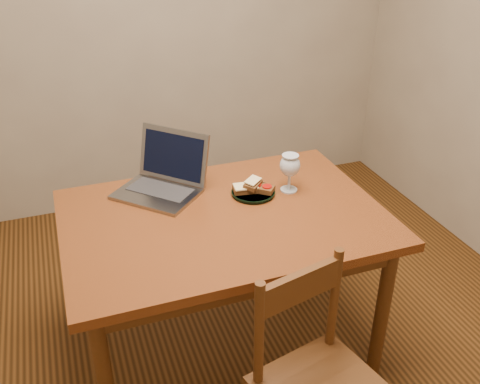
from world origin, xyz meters
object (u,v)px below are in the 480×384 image
object	(u,v)px
chair	(319,377)
laptop	(165,175)
table	(224,232)
milk_glass	(290,173)
plate	(253,193)

from	to	relation	value
chair	laptop	size ratio (longest dim) A/B	1.04
table	chair	xyz separation A→B (m)	(0.11, -0.67, -0.19)
chair	milk_glass	distance (m)	0.88
table	milk_glass	distance (m)	0.39
milk_glass	laptop	world-z (taller)	laptop
chair	laptop	bearing A→B (deg)	93.14
plate	laptop	world-z (taller)	laptop
laptop	milk_glass	bearing A→B (deg)	24.26
plate	table	bearing A→B (deg)	-145.72
milk_glass	laptop	distance (m)	0.55
chair	plate	distance (m)	0.84
table	plate	size ratio (longest dim) A/B	6.78
table	laptop	size ratio (longest dim) A/B	2.82
table	milk_glass	xyz separation A→B (m)	(0.34, 0.10, 0.17)
chair	laptop	world-z (taller)	laptop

